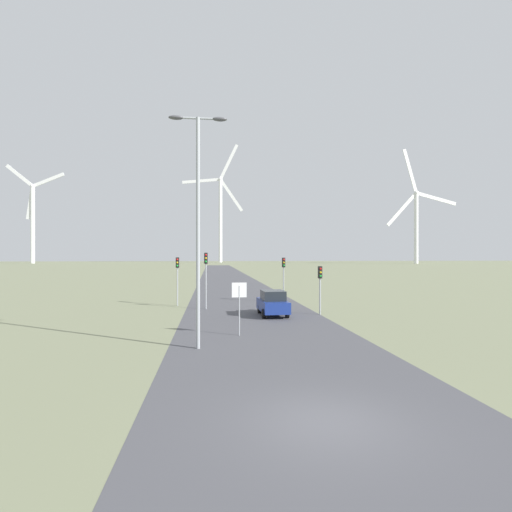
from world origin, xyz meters
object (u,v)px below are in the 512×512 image
object	(u,v)px
stop_sign_near	(239,298)
wind_turbine_left	(220,211)
traffic_light_post_near_left	(206,268)
traffic_light_post_mid_right	(284,270)
wind_turbine_center	(416,217)
wind_turbine_far_left	(33,215)
streetlamp	(198,206)
traffic_light_post_mid_left	(177,270)
car_approaching	(273,303)
traffic_light_post_near_right	(320,279)

from	to	relation	value
stop_sign_near	wind_turbine_left	bearing A→B (deg)	88.92
traffic_light_post_near_left	traffic_light_post_mid_right	distance (m)	8.19
traffic_light_post_mid_right	wind_turbine_center	distance (m)	197.32
wind_turbine_far_left	streetlamp	bearing A→B (deg)	-65.52
traffic_light_post_mid_right	wind_turbine_center	xyz separation A→B (m)	(103.05, 166.86, 21.81)
traffic_light_post_mid_left	wind_turbine_center	bearing A→B (deg)	56.21
traffic_light_post_near_left	car_approaching	size ratio (longest dim) A/B	1.11
traffic_light_post_mid_right	wind_turbine_far_left	size ratio (longest dim) A/B	0.08
stop_sign_near	traffic_light_post_mid_right	xyz separation A→B (m)	(5.21, 14.99, 1.02)
streetlamp	car_approaching	xyz separation A→B (m)	(5.06, 9.76, -5.79)
traffic_light_post_near_right	wind_turbine_far_left	size ratio (longest dim) A/B	0.06
traffic_light_post_mid_right	wind_turbine_left	world-z (taller)	wind_turbine_left
traffic_light_post_near_right	stop_sign_near	bearing A→B (deg)	-132.70
traffic_light_post_near_left	wind_turbine_far_left	size ratio (longest dim) A/B	0.08
wind_turbine_left	traffic_light_post_mid_right	bearing A→B (deg)	-89.76
stop_sign_near	wind_turbine_far_left	world-z (taller)	wind_turbine_far_left
traffic_light_post_near_right	wind_turbine_far_left	xyz separation A→B (m)	(-106.49, 205.12, 23.97)
traffic_light_post_mid_left	traffic_light_post_mid_right	world-z (taller)	traffic_light_post_mid_left
traffic_light_post_near_right	car_approaching	size ratio (longest dim) A/B	0.86
car_approaching	wind_turbine_far_left	world-z (taller)	wind_turbine_far_left
traffic_light_post_mid_right	traffic_light_post_near_right	bearing A→B (deg)	-80.95
traffic_light_post_near_right	traffic_light_post_mid_left	world-z (taller)	traffic_light_post_mid_left
streetlamp	traffic_light_post_near_right	bearing A→B (deg)	48.80
traffic_light_post_mid_right	wind_turbine_center	size ratio (longest dim) A/B	0.07
streetlamp	traffic_light_post_mid_right	size ratio (longest dim) A/B	2.62
traffic_light_post_near_right	wind_turbine_center	world-z (taller)	wind_turbine_center
traffic_light_post_mid_left	car_approaching	bearing A→B (deg)	-41.42
streetlamp	car_approaching	world-z (taller)	streetlamp
traffic_light_post_near_left	wind_turbine_far_left	xyz separation A→B (m)	(-98.06, 201.13, 23.25)
streetlamp	traffic_light_post_mid_right	world-z (taller)	streetlamp
wind_turbine_left	streetlamp	bearing A→B (deg)	-91.59
traffic_light_post_mid_left	stop_sign_near	bearing A→B (deg)	-71.77
traffic_light_post_mid_right	traffic_light_post_mid_left	bearing A→B (deg)	-170.80
traffic_light_post_mid_right	wind_turbine_far_left	xyz separation A→B (m)	(-105.22, 197.15, 23.55)
wind_turbine_far_left	car_approaching	bearing A→B (deg)	-63.36
car_approaching	traffic_light_post_mid_right	bearing A→B (deg)	74.17
wind_turbine_left	stop_sign_near	bearing A→B (deg)	-91.08
streetlamp	wind_turbine_center	xyz separation A→B (m)	(110.39, 184.67, 18.16)
traffic_light_post_near_left	wind_turbine_center	bearing A→B (deg)	57.18
traffic_light_post_mid_left	traffic_light_post_mid_right	bearing A→B (deg)	9.20
traffic_light_post_mid_right	stop_sign_near	bearing A→B (deg)	-109.16
stop_sign_near	car_approaching	bearing A→B (deg)	67.15
traffic_light_post_mid_right	car_approaching	distance (m)	8.63
traffic_light_post_near_right	wind_turbine_far_left	world-z (taller)	wind_turbine_far_left
traffic_light_post_mid_left	car_approaching	distance (m)	10.04
traffic_light_post_near_right	traffic_light_post_mid_right	bearing A→B (deg)	99.05
traffic_light_post_near_left	wind_turbine_far_left	world-z (taller)	wind_turbine_far_left
traffic_light_post_mid_left	wind_turbine_far_left	xyz separation A→B (m)	(-95.58, 198.71, 23.52)
stop_sign_near	traffic_light_post_mid_left	xyz separation A→B (m)	(-4.43, 13.43, 1.05)
streetlamp	traffic_light_post_mid_right	distance (m)	19.61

